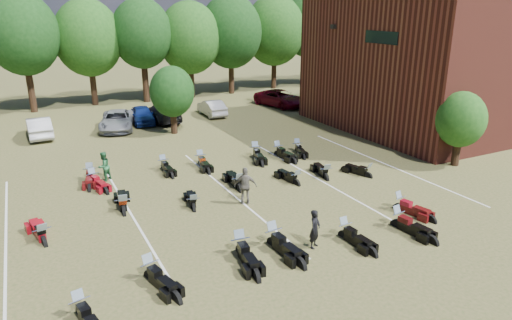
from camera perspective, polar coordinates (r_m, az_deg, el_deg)
ground at (r=21.77m, az=7.51°, el=-5.54°), size 160.00×160.00×0.00m
car_1 at (r=36.01m, az=-25.49°, el=3.71°), size 1.66×4.46×1.46m
car_2 at (r=36.23m, az=-16.99°, el=4.76°), size 3.59×5.51×1.41m
car_3 at (r=38.03m, az=-11.63°, el=5.86°), size 2.27×5.14×1.47m
car_4 at (r=37.63m, az=-14.01°, el=5.48°), size 2.04×4.19×1.38m
car_5 at (r=39.50m, az=-5.54°, el=6.52°), size 1.56×4.11×1.34m
car_6 at (r=43.16m, az=3.04°, el=7.72°), size 3.66×5.85×1.51m
car_7 at (r=44.12m, az=8.48°, el=7.69°), size 3.60×5.10×1.37m
person_black at (r=17.77m, az=7.37°, el=-8.54°), size 0.68×0.62×1.56m
person_green at (r=25.57m, az=-18.51°, el=-0.76°), size 0.98×0.95×1.59m
person_grey at (r=21.35m, az=-1.32°, el=-3.25°), size 1.14×0.90×1.81m
motorcycle_0 at (r=15.41m, az=-20.98°, el=-17.78°), size 1.11×2.22×1.19m
motorcycle_1 at (r=16.51m, az=-13.06°, el=-14.30°), size 1.27×2.39×1.27m
motorcycle_2 at (r=18.09m, az=2.15°, el=-10.66°), size 0.96×2.52×1.38m
motorcycle_3 at (r=17.52m, az=-1.98°, el=-11.71°), size 1.05×2.48×1.34m
motorcycle_4 at (r=18.99m, az=10.96°, el=-9.51°), size 0.80×2.21×1.22m
motorcycle_5 at (r=20.39m, az=17.21°, el=-8.00°), size 1.01×2.43×1.32m
motorcycle_6 at (r=22.05m, az=17.42°, el=-5.96°), size 1.13×2.30×1.23m
motorcycle_7 at (r=20.01m, az=-24.95°, el=-9.50°), size 1.14×2.42×1.29m
motorcycle_8 at (r=21.54m, az=-16.15°, el=-6.43°), size 1.10×2.50×1.35m
motorcycle_9 at (r=21.24m, az=-7.77°, el=-6.19°), size 1.02×2.09×1.12m
motorcycle_10 at (r=24.03m, az=5.03°, el=-3.09°), size 0.93×2.20×1.19m
motorcycle_11 at (r=23.17m, az=-2.11°, el=-3.86°), size 1.04×2.53×1.37m
motorcycle_12 at (r=25.71m, az=13.75°, el=-2.10°), size 1.24×2.16×1.15m
motorcycle_13 at (r=24.97m, az=8.73°, el=-2.39°), size 1.18×2.31×1.23m
motorcycle_14 at (r=26.24m, az=-19.96°, el=-2.28°), size 1.10×2.37×1.27m
motorcycle_15 at (r=25.43m, az=-19.63°, el=-2.90°), size 1.18×2.29×1.22m
motorcycle_16 at (r=26.71m, az=-11.47°, el=-1.15°), size 0.69×2.13×1.19m
motorcycle_17 at (r=27.13m, az=-6.93°, el=-0.59°), size 0.91×2.28×1.24m
motorcycle_18 at (r=28.34m, az=-0.09°, el=0.38°), size 1.34×2.52×1.34m
motorcycle_19 at (r=29.51m, az=5.15°, el=1.05°), size 1.24×2.20×1.17m
motorcycle_20 at (r=28.60m, az=2.74°, el=0.54°), size 0.90×2.39×1.31m
brick_building at (r=42.11m, az=26.34°, el=11.94°), size 25.40×15.20×10.70m
tree_line at (r=46.51m, az=-14.59°, el=14.85°), size 56.00×6.00×9.79m
young_tree_near_building at (r=28.62m, az=24.24°, el=4.64°), size 2.80×2.80×4.16m
young_tree_midfield at (r=33.62m, az=-10.46°, el=8.40°), size 3.20×3.20×4.70m
parking_lines at (r=22.81m, az=-3.04°, el=-4.24°), size 20.10×14.00×0.01m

